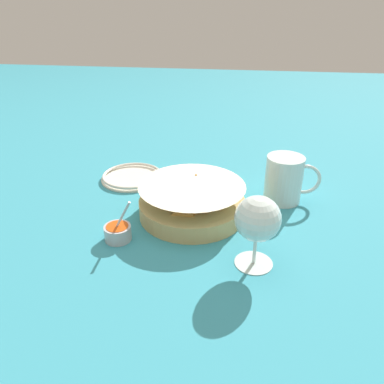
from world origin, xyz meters
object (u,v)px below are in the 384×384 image
food_basket (192,202)px  side_plate (132,176)px  wine_glass (258,221)px  beer_mug (284,181)px  sauce_cup (118,232)px

food_basket → side_plate: bearing=139.0°
wine_glass → side_plate: bearing=135.4°
food_basket → wine_glass: (0.15, -0.17, 0.06)m
beer_mug → wine_glass: bearing=-105.3°
sauce_cup → beer_mug: (0.36, 0.23, 0.04)m
side_plate → beer_mug: bearing=-9.3°
sauce_cup → wine_glass: 0.30m
wine_glass → side_plate: (-0.34, 0.34, -0.09)m
sauce_cup → wine_glass: size_ratio=0.65×
food_basket → beer_mug: beer_mug is taller
sauce_cup → side_plate: bearing=100.2°
food_basket → sauce_cup: (-0.14, -0.13, -0.02)m
side_plate → food_basket: bearing=-41.0°
sauce_cup → beer_mug: beer_mug is taller
food_basket → sauce_cup: 0.19m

